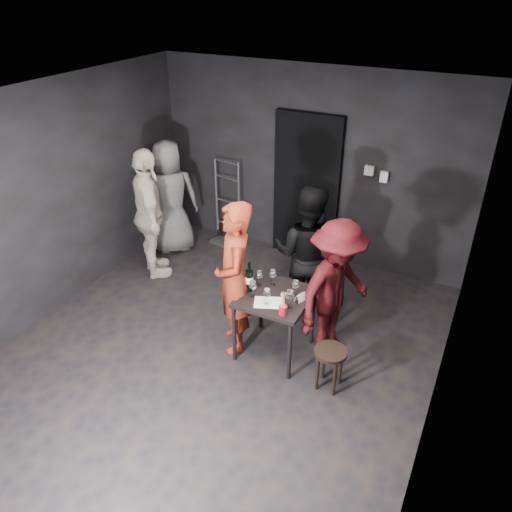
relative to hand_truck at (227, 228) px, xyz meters
The scene contains 27 objects.
floor 2.58m from the hand_truck, 61.99° to the right, with size 4.50×5.00×0.02m, color black.
ceiling 3.57m from the hand_truck, 61.99° to the right, with size 4.50×5.00×0.02m, color silver.
wall_back 1.66m from the hand_truck, 10.72° to the left, with size 4.50×0.04×2.70m, color black.
wall_front 5.05m from the hand_truck, 75.79° to the right, with size 4.50×0.04×2.70m, color black.
wall_left 2.74m from the hand_truck, 114.64° to the right, with size 0.04×5.00×2.70m, color black.
wall_right 4.29m from the hand_truck, 33.29° to the right, with size 0.04×5.00×2.70m, color black.
doorway 1.47m from the hand_truck, ahead, with size 0.95×0.10×2.10m, color black.
wallbox_upper 2.40m from the hand_truck, ahead, with size 0.12×0.06×0.12m, color #B7B7B2.
wallbox_lower 2.55m from the hand_truck, ahead, with size 0.10×0.06×0.14m, color #B7B7B2.
hand_truck is the anchor object (origin of this frame).
tasting_table 2.71m from the hand_truck, 49.05° to the right, with size 0.72×0.72×0.75m.
stool 3.36m from the hand_truck, 42.41° to the right, with size 0.33×0.33×0.47m.
server_red 2.60m from the hand_truck, 57.91° to the right, with size 0.74×0.48×2.03m, color #A12D19.
woman_black 2.26m from the hand_truck, 34.08° to the right, with size 0.92×0.50×1.89m, color black.
man_maroon 2.94m from the hand_truck, 36.56° to the right, with size 1.10×0.51×1.71m, color #3E0B0E.
bystander_cream 1.58m from the hand_truck, 108.34° to the right, with size 1.25×0.60×2.14m, color silver.
bystander_grey 1.09m from the hand_truck, 135.87° to the right, with size 0.92×0.50×1.88m, color slate.
tasting_mat 2.84m from the hand_truck, 50.94° to the right, with size 0.31×0.21×0.00m, color white.
wine_glass_a 2.72m from the hand_truck, 54.05° to the right, with size 0.08×0.08×0.21m, color white, non-canonical shape.
wine_glass_b 2.53m from the hand_truck, 51.63° to the right, with size 0.07×0.07×0.20m, color white, non-canonical shape.
wine_glass_c 2.55m from the hand_truck, 48.38° to the right, with size 0.08×0.08×0.20m, color white, non-canonical shape.
wine_glass_d 2.87m from the hand_truck, 51.57° to the right, with size 0.08×0.08×0.21m, color white, non-canonical shape.
wine_glass_e 2.97m from the hand_truck, 47.38° to the right, with size 0.08×0.08×0.22m, color white, non-canonical shape.
wine_glass_f 2.80m from the hand_truck, 44.83° to the right, with size 0.08×0.08×0.20m, color white, non-canonical shape.
wine_bottle 2.60m from the hand_truck, 54.42° to the right, with size 0.08×0.08×0.33m.
breadstick_cup 3.07m from the hand_truck, 49.32° to the right, with size 0.09×0.09×0.27m.
reserved_card 2.88m from the hand_truck, 44.66° to the right, with size 0.07×0.12×0.09m, color white, non-canonical shape.
Camera 1 is at (2.32, -3.68, 3.72)m, focal length 35.00 mm.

